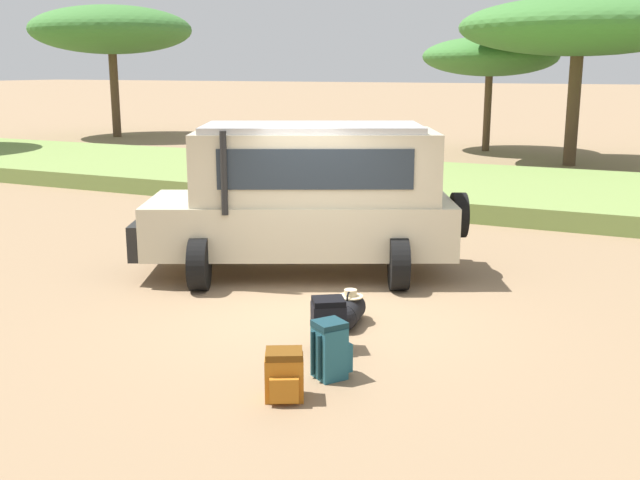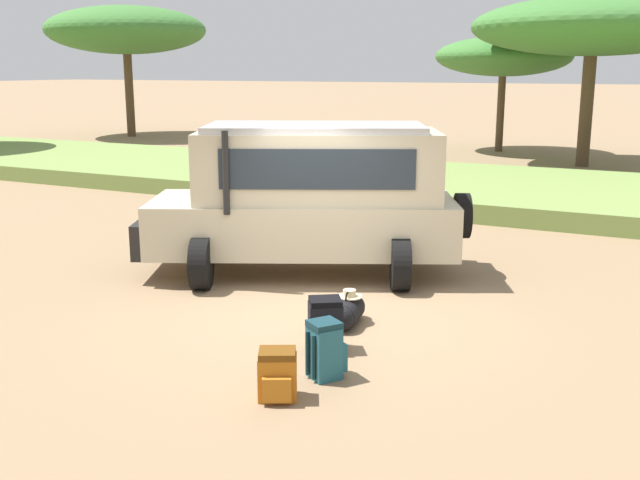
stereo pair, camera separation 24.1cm
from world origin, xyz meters
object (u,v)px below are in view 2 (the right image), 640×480
at_px(safari_vehicle, 310,195).
at_px(backpack_near_rear_wheel, 325,350).
at_px(acacia_tree_left_mid, 126,30).
at_px(acacia_tree_right_mid, 593,27).
at_px(duffel_bag_low_black_case, 347,312).
at_px(backpack_cluster_center, 325,325).
at_px(acacia_tree_centre_back, 503,57).
at_px(backpack_beside_front_wheel, 277,375).

xyz_separation_m(safari_vehicle, backpack_near_rear_wheel, (2.13, -3.76, -0.98)).
distance_m(acacia_tree_left_mid, acacia_tree_right_mid, 21.76).
relative_size(safari_vehicle, duffel_bag_low_black_case, 6.33).
bearing_deg(backpack_near_rear_wheel, duffel_bag_low_black_case, 106.56).
relative_size(backpack_cluster_center, backpack_near_rear_wheel, 0.99).
xyz_separation_m(safari_vehicle, backpack_cluster_center, (1.77, -3.02, -0.98)).
distance_m(acacia_tree_left_mid, acacia_tree_centre_back, 18.03).
relative_size(backpack_cluster_center, acacia_tree_centre_back, 0.12).
height_order(backpack_cluster_center, acacia_tree_left_mid, acacia_tree_left_mid).
height_order(backpack_beside_front_wheel, acacia_tree_left_mid, acacia_tree_left_mid).
height_order(backpack_beside_front_wheel, backpack_cluster_center, backpack_cluster_center).
relative_size(backpack_beside_front_wheel, backpack_near_rear_wheel, 0.81).
xyz_separation_m(acacia_tree_left_mid, acacia_tree_centre_back, (17.93, 1.31, -1.33)).
distance_m(backpack_near_rear_wheel, acacia_tree_centre_back, 24.17).
height_order(backpack_cluster_center, backpack_near_rear_wheel, backpack_near_rear_wheel).
xyz_separation_m(backpack_beside_front_wheel, acacia_tree_centre_back, (-3.56, 24.34, 3.49)).
bearing_deg(acacia_tree_left_mid, duffel_bag_low_black_case, -44.25).
height_order(safari_vehicle, backpack_cluster_center, safari_vehicle).
xyz_separation_m(safari_vehicle, acacia_tree_left_mid, (-19.56, 18.56, 3.78)).
height_order(safari_vehicle, acacia_tree_right_mid, acacia_tree_right_mid).
distance_m(backpack_beside_front_wheel, backpack_cluster_center, 1.45).
bearing_deg(acacia_tree_centre_back, backpack_near_rear_wheel, -80.97).
relative_size(backpack_beside_front_wheel, acacia_tree_right_mid, 0.06).
height_order(duffel_bag_low_black_case, acacia_tree_left_mid, acacia_tree_left_mid).
distance_m(backpack_cluster_center, acacia_tree_left_mid, 30.72).
bearing_deg(acacia_tree_left_mid, backpack_beside_front_wheel, -46.97).
xyz_separation_m(acacia_tree_centre_back, acacia_tree_right_mid, (3.72, -3.46, 0.89)).
bearing_deg(acacia_tree_centre_back, safari_vehicle, -85.33).
height_order(backpack_cluster_center, duffel_bag_low_black_case, backpack_cluster_center).
bearing_deg(backpack_cluster_center, duffel_bag_low_black_case, 98.48).
bearing_deg(safari_vehicle, backpack_cluster_center, -59.59).
bearing_deg(safari_vehicle, acacia_tree_right_mid, 82.74).
xyz_separation_m(backpack_beside_front_wheel, backpack_cluster_center, (-0.16, 1.44, 0.06)).
distance_m(backpack_near_rear_wheel, acacia_tree_left_mid, 31.48).
relative_size(backpack_cluster_center, acacia_tree_right_mid, 0.08).
distance_m(backpack_cluster_center, acacia_tree_right_mid, 19.91).
distance_m(safari_vehicle, acacia_tree_left_mid, 27.23).
height_order(safari_vehicle, duffel_bag_low_black_case, safari_vehicle).
relative_size(backpack_beside_front_wheel, duffel_bag_low_black_case, 0.62).
height_order(backpack_beside_front_wheel, duffel_bag_low_black_case, backpack_beside_front_wheel).
height_order(acacia_tree_left_mid, acacia_tree_centre_back, acacia_tree_left_mid).
height_order(safari_vehicle, acacia_tree_left_mid, acacia_tree_left_mid).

